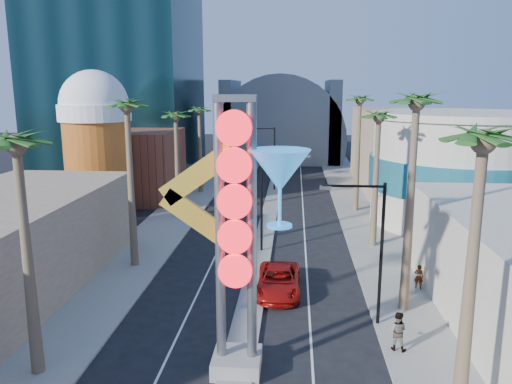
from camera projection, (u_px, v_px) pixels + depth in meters
name	position (u px, v px, depth m)	size (l,w,h in m)	color
sidewalk_west	(185.00, 205.00, 55.00)	(5.00, 100.00, 0.15)	gray
sidewalk_east	(359.00, 208.00, 53.55)	(5.00, 100.00, 0.15)	gray
median	(272.00, 201.00, 57.20)	(1.60, 84.00, 0.15)	gray
brick_filler_west	(134.00, 165.00, 57.61)	(10.00, 10.00, 8.00)	brown
filler_east	(399.00, 149.00, 64.72)	(10.00, 20.00, 10.00)	#957460
beer_mug	(96.00, 139.00, 49.09)	(7.00, 7.00, 14.50)	#AC4516
turquoise_building	(459.00, 169.00, 46.96)	(16.60, 16.60, 10.60)	beige
canopy	(281.00, 135.00, 89.49)	(22.00, 16.00, 22.00)	slate
neon_sign	(254.00, 218.00, 21.47)	(6.53, 2.60, 12.55)	gray
streetlight_0	(269.00, 192.00, 38.61)	(3.79, 0.25, 8.00)	black
streetlight_1	(270.00, 152.00, 62.10)	(3.79, 0.25, 8.00)	black
streetlight_2	(373.00, 241.00, 26.44)	(3.45, 0.25, 8.00)	black
palm_0	(18.00, 159.00, 20.73)	(2.40, 2.40, 11.70)	brown
palm_1	(127.00, 117.00, 34.21)	(2.40, 2.40, 12.70)	brown
palm_2	(176.00, 123.00, 48.14)	(2.40, 2.40, 11.20)	brown
palm_3	(199.00, 116.00, 59.85)	(2.40, 2.40, 11.20)	brown
palm_4	(482.00, 160.00, 17.32)	(2.40, 2.40, 12.20)	brown
palm_5	(416.00, 117.00, 26.89)	(2.40, 2.40, 13.20)	brown
palm_6	(379.00, 125.00, 38.87)	(2.40, 2.40, 11.70)	brown
palm_7	(360.00, 107.00, 50.39)	(2.40, 2.40, 12.70)	brown
red_pickup	(279.00, 281.00, 31.63)	(2.70, 5.85, 1.63)	#B0110D
pedestrian_a	(419.00, 277.00, 31.91)	(0.58, 0.38, 1.60)	gray
pedestrian_b	(397.00, 331.00, 24.43)	(0.96, 0.74, 1.97)	gray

